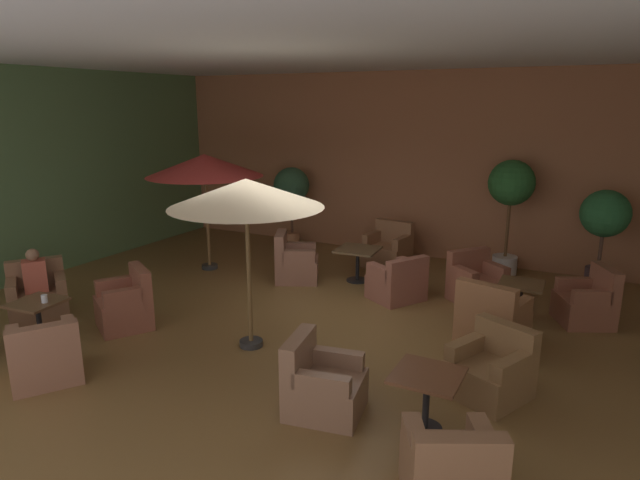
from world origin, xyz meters
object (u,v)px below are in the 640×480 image
Objects in this scene: armchair_front_right_south at (295,263)px; patron_blue_shirt at (35,273)px; armchair_mid_center_east at (587,303)px; armchair_rear_right_south at (450,473)px; armchair_front_right_north at (398,283)px; armchair_rear_right_east at (321,385)px; armchair_rear_right_north at (491,370)px; potted_tree_mid_right at (511,192)px; armchair_front_left_north at (38,297)px; patio_umbrella_center_beige at (204,166)px; potted_tree_left_corner at (292,189)px; armchair_mid_center_south at (476,283)px; armchair_front_left_west at (126,305)px; cafe_table_front_right at (358,256)px; armchair_front_left_south at (45,357)px; cafe_table_rear_right at (427,387)px; potted_tree_mid_left at (604,221)px; armchair_front_right_east at (388,250)px; patio_umbrella_tall_red at (246,194)px; cafe_table_mid_center at (521,292)px; iced_drink_cup at (44,299)px; armchair_mid_center_north at (492,321)px; cafe_table_front_left at (38,314)px.

armchair_front_right_south is 4.30m from patron_blue_shirt.
armchair_rear_right_south is at bearing -100.04° from armchair_mid_center_east.
armchair_rear_right_east is (0.43, -3.63, 0.01)m from armchair_front_right_north.
patron_blue_shirt is (-4.68, -3.29, 0.42)m from armchair_front_right_north.
potted_tree_mid_right is (-0.62, 4.77, 1.31)m from armchair_rear_right_north.
armchair_front_left_north reaches higher than armchair_rear_right_south.
patio_umbrella_center_beige is at bearing 76.62° from armchair_front_left_north.
patron_blue_shirt is (-1.34, -5.49, -0.63)m from potted_tree_left_corner.
potted_tree_left_corner reaches higher than armchair_mid_center_south.
armchair_front_left_west is 3.46m from patio_umbrella_center_beige.
cafe_table_front_right is 0.35× the size of patio_umbrella_center_beige.
cafe_table_front_right is 0.83× the size of armchair_mid_center_east.
armchair_front_left_south is 0.46× the size of patio_umbrella_center_beige.
potted_tree_mid_right reaches higher than armchair_mid_center_east.
potted_tree_mid_left is at bearing 75.24° from cafe_table_rear_right.
potted_tree_mid_left is (3.80, 0.31, 0.92)m from armchair_front_right_east.
armchair_front_right_south is 3.36m from patio_umbrella_tall_red.
patio_umbrella_tall_red is (-3.13, -2.56, 1.62)m from cafe_table_mid_center.
armchair_mid_center_east is 1.95m from potted_tree_mid_left.
armchair_front_right_south is 1.01× the size of armchair_rear_right_south.
armchair_front_left_north is at bearing 149.72° from iced_drink_cup.
armchair_front_right_north reaches higher than cafe_table_mid_center.
patio_umbrella_center_beige is at bearing 170.00° from armchair_mid_center_north.
armchair_front_right_east is 1.42× the size of cafe_table_mid_center.
armchair_front_left_south is 8.84m from potted_tree_mid_left.
armchair_mid_center_south is (4.96, 4.48, -0.12)m from cafe_table_front_left.
armchair_front_left_west is at bearing 13.14° from patron_blue_shirt.
armchair_front_left_west is 2.70m from patio_umbrella_tall_red.
armchair_rear_right_south is at bearing -50.94° from potted_tree_left_corner.
armchair_rear_right_north is at bearing 23.83° from armchair_front_left_south.
armchair_mid_center_south is 2.21m from potted_tree_mid_right.
potted_tree_mid_right is (-0.60, 2.41, 1.12)m from cafe_table_mid_center.
patron_blue_shirt is at bearing 149.89° from iced_drink_cup.
armchair_front_left_north is 6.36m from armchair_front_right_east.
cafe_table_front_left is 0.67× the size of armchair_front_right_south.
armchair_front_right_south reaches higher than cafe_table_front_left.
cafe_table_front_left is 5.82m from armchair_rear_right_south.
cafe_table_rear_right is (6.25, -0.17, 0.17)m from armchair_front_left_north.
potted_tree_left_corner is 6.14m from iced_drink_cup.
armchair_front_right_east reaches higher than armchair_front_left_south.
armchair_front_left_south is 1.57× the size of cafe_table_rear_right.
cafe_table_rear_right is 5.75m from potted_tree_mid_left.
patron_blue_shirt reaches higher than iced_drink_cup.
cafe_table_front_left is 0.37× the size of potted_tree_mid_left.
armchair_mid_center_north is at bearing -16.72° from armchair_front_right_south.
armchair_mid_center_north is 0.91× the size of armchair_mid_center_south.
armchair_front_left_west is 5.59m from armchair_mid_center_south.
armchair_rear_right_north is 4.71m from potted_tree_mid_left.
armchair_front_right_north is 1.57× the size of cafe_table_rear_right.
patio_umbrella_center_beige is 4.11m from iced_drink_cup.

